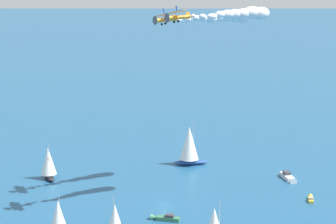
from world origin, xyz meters
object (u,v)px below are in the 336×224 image
object	(u,v)px
motorboat_far_stbd	(289,177)
motorboat_outer_ring_b	(311,199)
wingwalker_wingman	(164,11)
motorboat_near_centre	(164,218)
biplane_lead	(177,17)
sailboat_ahead	(58,214)
wingwalker_lead	(177,8)
sailboat_offshore	(48,163)
biplane_wingman	(165,19)
sailboat_inshore	(189,145)

from	to	relation	value
motorboat_far_stbd	motorboat_outer_ring_b	distance (m)	17.55
motorboat_outer_ring_b	wingwalker_wingman	world-z (taller)	wingwalker_wingman
motorboat_near_centre	biplane_lead	xyz separation A→B (m)	(5.59, -2.18, 49.65)
motorboat_far_stbd	biplane_lead	world-z (taller)	biplane_lead
biplane_lead	motorboat_near_centre	bearing A→B (deg)	158.66
motorboat_near_centre	sailboat_ahead	distance (m)	26.26
motorboat_far_stbd	sailboat_ahead	distance (m)	72.52
wingwalker_lead	sailboat_offshore	bearing A→B (deg)	65.79
biplane_wingman	wingwalker_wingman	world-z (taller)	wingwalker_wingman
motorboat_near_centre	wingwalker_lead	bearing A→B (deg)	-17.92
motorboat_near_centre	biplane_lead	world-z (taller)	biplane_lead
sailboat_inshore	motorboat_far_stbd	bearing A→B (deg)	-105.77
biplane_wingman	wingwalker_lead	bearing A→B (deg)	-155.92
motorboat_near_centre	wingwalker_lead	distance (m)	52.13
motorboat_near_centre	wingwalker_lead	xyz separation A→B (m)	(5.86, -1.90, 51.76)
motorboat_far_stbd	motorboat_outer_ring_b	xyz separation A→B (m)	(-16.41, -6.22, -0.28)
sailboat_inshore	motorboat_outer_ring_b	xyz separation A→B (m)	(-25.33, -37.83, -6.06)
sailboat_inshore	motorboat_outer_ring_b	world-z (taller)	sailboat_inshore
biplane_lead	wingwalker_wingman	size ratio (longest dim) A/B	3.67
sailboat_inshore	sailboat_ahead	bearing A→B (deg)	158.45
sailboat_inshore	wingwalker_wingman	size ratio (longest dim) A/B	7.92
motorboat_outer_ring_b	biplane_wingman	world-z (taller)	biplane_wingman
sailboat_ahead	motorboat_outer_ring_b	distance (m)	68.28
biplane_wingman	sailboat_offshore	bearing A→B (deg)	79.32
motorboat_near_centre	sailboat_ahead	size ratio (longest dim) A/B	0.92
sailboat_inshore	biplane_wingman	size ratio (longest dim) A/B	2.16
motorboat_outer_ring_b	biplane_lead	world-z (taller)	biplane_lead
motorboat_near_centre	motorboat_outer_ring_b	size ratio (longest dim) A/B	1.43
motorboat_outer_ring_b	wingwalker_lead	distance (m)	64.27
motorboat_far_stbd	sailboat_offshore	size ratio (longest dim) A/B	0.82
motorboat_far_stbd	biplane_lead	bearing A→B (deg)	139.53
motorboat_far_stbd	sailboat_offshore	xyz separation A→B (m)	(-13.31, 70.52, 4.32)
sailboat_ahead	wingwalker_wingman	distance (m)	58.49
motorboat_outer_ring_b	biplane_wingman	xyz separation A→B (m)	(-3.87, 39.75, 48.18)
motorboat_near_centre	motorboat_outer_ring_b	bearing A→B (deg)	-58.95
sailboat_inshore	sailboat_offshore	size ratio (longest dim) A/B	1.29
sailboat_offshore	wingwalker_wingman	distance (m)	59.02
motorboat_near_centre	motorboat_far_stbd	size ratio (longest dim) A/B	0.83
sailboat_ahead	wingwalker_wingman	world-z (taller)	wingwalker_wingman
sailboat_offshore	motorboat_outer_ring_b	distance (m)	76.94
motorboat_near_centre	motorboat_far_stbd	distance (m)	48.61
motorboat_far_stbd	sailboat_inshore	bearing A→B (deg)	74.23
sailboat_inshore	wingwalker_wingman	distance (m)	52.94
sailboat_ahead	wingwalker_lead	bearing A→B (deg)	-58.76
sailboat_inshore	wingwalker_lead	bearing A→B (deg)	-175.18
motorboat_near_centre	sailboat_ahead	bearing A→B (deg)	112.35
sailboat_offshore	motorboat_outer_ring_b	xyz separation A→B (m)	(-3.10, -76.74, -4.60)
sailboat_inshore	biplane_lead	size ratio (longest dim) A/B	2.16
sailboat_offshore	wingwalker_wingman	world-z (taller)	wingwalker_wingman
biplane_lead	wingwalker_wingman	bearing A→B (deg)	25.33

